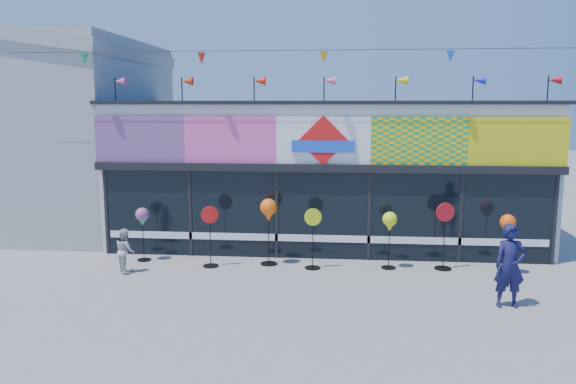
# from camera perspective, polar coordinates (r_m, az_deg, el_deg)

# --- Properties ---
(ground) EXTENTS (80.00, 80.00, 0.00)m
(ground) POSITION_cam_1_polar(r_m,az_deg,el_deg) (11.61, 2.94, -11.32)
(ground) COLOR slate
(ground) RESTS_ON ground
(kite_shop) EXTENTS (16.00, 5.70, 5.31)m
(kite_shop) POSITION_cam_1_polar(r_m,az_deg,el_deg) (16.95, 3.82, 2.25)
(kite_shop) COLOR silver
(kite_shop) RESTS_ON ground
(neighbour_building) EXTENTS (8.18, 7.20, 6.87)m
(neighbour_building) POSITION_cam_1_polar(r_m,az_deg,el_deg) (20.71, -25.08, 5.86)
(neighbour_building) COLOR #9DA0A2
(neighbour_building) RESTS_ON ground
(spinner_0) EXTENTS (0.35, 0.35, 1.39)m
(spinner_0) POSITION_cam_1_polar(r_m,az_deg,el_deg) (14.88, -14.57, -2.60)
(spinner_0) COLOR black
(spinner_0) RESTS_ON ground
(spinner_1) EXTENTS (0.42, 0.39, 1.53)m
(spinner_1) POSITION_cam_1_polar(r_m,az_deg,el_deg) (14.06, -7.91, -4.33)
(spinner_1) COLOR black
(spinner_1) RESTS_ON ground
(spinner_2) EXTENTS (0.43, 0.43, 1.69)m
(spinner_2) POSITION_cam_1_polar(r_m,az_deg,el_deg) (14.01, -1.98, -2.04)
(spinner_2) COLOR black
(spinner_2) RESTS_ON ground
(spinner_3) EXTENTS (0.42, 0.38, 1.50)m
(spinner_3) POSITION_cam_1_polar(r_m,az_deg,el_deg) (13.78, 2.54, -4.59)
(spinner_3) COLOR black
(spinner_3) RESTS_ON ground
(spinner_4) EXTENTS (0.36, 0.36, 1.42)m
(spinner_4) POSITION_cam_1_polar(r_m,az_deg,el_deg) (13.93, 10.29, -3.14)
(spinner_4) COLOR black
(spinner_4) RESTS_ON ground
(spinner_5) EXTENTS (0.46, 0.42, 1.66)m
(spinner_5) POSITION_cam_1_polar(r_m,az_deg,el_deg) (14.22, 15.60, -4.16)
(spinner_5) COLOR black
(spinner_5) RESTS_ON ground
(spinner_6) EXTENTS (0.37, 0.37, 1.46)m
(spinner_6) POSITION_cam_1_polar(r_m,az_deg,el_deg) (14.19, 21.41, -3.28)
(spinner_6) COLOR black
(spinner_6) RESTS_ON ground
(adult_man) EXTENTS (0.64, 0.44, 1.68)m
(adult_man) POSITION_cam_1_polar(r_m,az_deg,el_deg) (12.05, 21.62, -6.99)
(adult_man) COLOR #14143E
(adult_man) RESTS_ON ground
(child) EXTENTS (0.55, 0.60, 1.07)m
(child) POSITION_cam_1_polar(r_m,az_deg,el_deg) (14.10, -16.21, -5.72)
(child) COLOR #BCBCBC
(child) RESTS_ON ground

